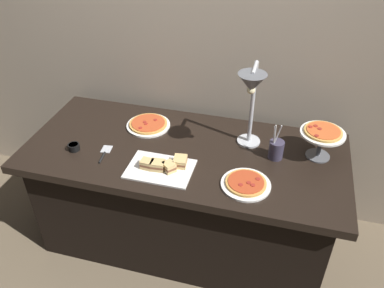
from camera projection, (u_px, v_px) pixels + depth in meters
The scene contains 11 objects.
ground_plane at pixel (185, 236), 2.76m from camera, with size 8.00×8.00×0.00m, color brown.
back_wall at pixel (205, 47), 2.45m from camera, with size 4.40×0.04×2.40m, color tan.
buffet_table at pixel (185, 196), 2.53m from camera, with size 1.90×0.84×0.76m.
heat_lamp at pixel (252, 91), 2.04m from camera, with size 0.15×0.30×0.53m.
pizza_plate_front at pixel (148, 124), 2.51m from camera, with size 0.28×0.28×0.03m.
pizza_plate_center at pixel (246, 184), 2.05m from camera, with size 0.26×0.26×0.03m.
pizza_plate_raised_stand at pixel (322, 135), 2.18m from camera, with size 0.25×0.25×0.19m.
sandwich_platter at pixel (163, 166), 2.15m from camera, with size 0.36×0.25×0.06m.
sauce_cup_near at pixel (74, 147), 2.30m from camera, with size 0.07×0.07×0.04m.
utensil_holder at pixel (276, 149), 2.22m from camera, with size 0.08×0.08×0.23m.
serving_spatula at pixel (104, 153), 2.28m from camera, with size 0.06×0.17×0.01m.
Camera 1 is at (0.53, -1.78, 2.14)m, focal length 36.63 mm.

